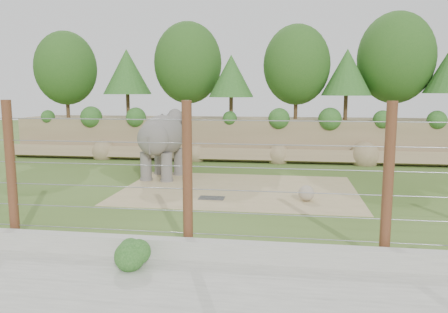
# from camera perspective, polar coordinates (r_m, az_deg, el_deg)

# --- Properties ---
(ground) EXTENTS (90.00, 90.00, 0.00)m
(ground) POSITION_cam_1_polar(r_m,az_deg,el_deg) (16.15, -1.05, -6.66)
(ground) COLOR #39551B
(ground) RESTS_ON ground
(back_embankment) EXTENTS (30.00, 5.52, 8.77)m
(back_embankment) POSITION_cam_1_polar(r_m,az_deg,el_deg) (28.12, 4.41, 7.93)
(back_embankment) COLOR #897350
(back_embankment) RESTS_ON ground
(dirt_patch) EXTENTS (10.00, 7.00, 0.02)m
(dirt_patch) POSITION_cam_1_polar(r_m,az_deg,el_deg) (18.96, 1.94, -4.35)
(dirt_patch) COLOR tan
(dirt_patch) RESTS_ON ground
(drain_grate) EXTENTS (1.00, 0.60, 0.03)m
(drain_grate) POSITION_cam_1_polar(r_m,az_deg,el_deg) (17.41, -1.62, -5.43)
(drain_grate) COLOR #262628
(drain_grate) RESTS_ON dirt_patch
(elephant) EXTENTS (2.10, 4.15, 3.24)m
(elephant) POSITION_cam_1_polar(r_m,az_deg,el_deg) (21.57, -8.02, 1.47)
(elephant) COLOR #625D57
(elephant) RESTS_ON ground
(stone_ball) EXTENTS (0.61, 0.61, 0.61)m
(stone_ball) POSITION_cam_1_polar(r_m,az_deg,el_deg) (17.23, 10.70, -4.73)
(stone_ball) COLOR gray
(stone_ball) RESTS_ON dirt_patch
(retaining_wall) EXTENTS (26.00, 0.35, 0.50)m
(retaining_wall) POSITION_cam_1_polar(r_m,az_deg,el_deg) (11.40, -5.27, -11.91)
(retaining_wall) COLOR #A1A095
(retaining_wall) RESTS_ON ground
(walkway) EXTENTS (26.00, 4.00, 0.01)m
(walkway) POSITION_cam_1_polar(r_m,az_deg,el_deg) (9.72, -8.16, -17.28)
(walkway) COLOR #A1A095
(walkway) RESTS_ON ground
(barrier_fence) EXTENTS (20.26, 0.26, 4.00)m
(barrier_fence) POSITION_cam_1_polar(r_m,az_deg,el_deg) (11.39, -4.79, -2.77)
(barrier_fence) COLOR #572519
(barrier_fence) RESTS_ON ground
(walkway_shrub) EXTENTS (0.74, 0.74, 0.74)m
(walkway_shrub) POSITION_cam_1_polar(r_m,az_deg,el_deg) (10.93, -11.76, -12.25)
(walkway_shrub) COLOR #1E531A
(walkway_shrub) RESTS_ON walkway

